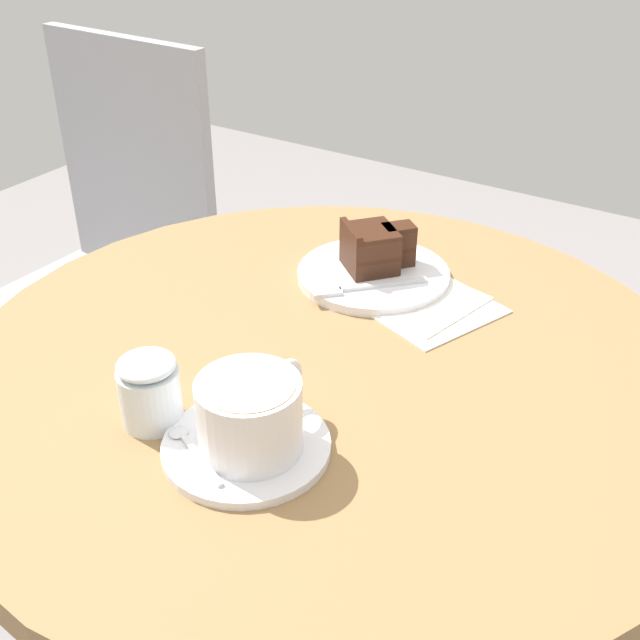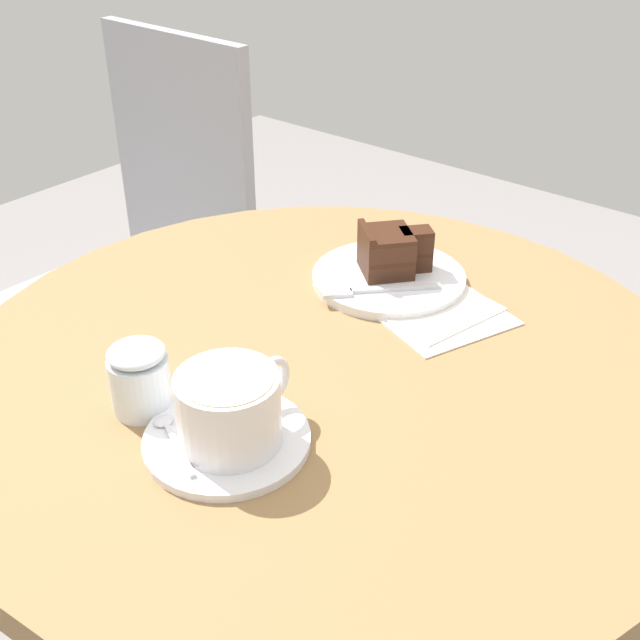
# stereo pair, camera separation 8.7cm
# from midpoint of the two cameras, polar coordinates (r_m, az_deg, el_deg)

# --- Properties ---
(cafe_table) EXTENTS (0.82, 0.82, 0.70)m
(cafe_table) POSITION_cam_midpoint_polar(r_m,az_deg,el_deg) (0.94, -2.11, -8.32)
(cafe_table) COLOR olive
(cafe_table) RESTS_ON ground
(saucer) EXTENTS (0.16, 0.16, 0.01)m
(saucer) POSITION_cam_midpoint_polar(r_m,az_deg,el_deg) (0.76, -8.55, -8.99)
(saucer) COLOR white
(saucer) RESTS_ON cafe_table
(coffee_cup) EXTENTS (0.13, 0.10, 0.07)m
(coffee_cup) POSITION_cam_midpoint_polar(r_m,az_deg,el_deg) (0.73, -8.37, -6.71)
(coffee_cup) COLOR white
(coffee_cup) RESTS_ON saucer
(teaspoon) EXTENTS (0.05, 0.09, 0.00)m
(teaspoon) POSITION_cam_midpoint_polar(r_m,az_deg,el_deg) (0.76, -12.53, -8.92)
(teaspoon) COLOR silver
(teaspoon) RESTS_ON saucer
(cake_plate) EXTENTS (0.19, 0.19, 0.01)m
(cake_plate) POSITION_cam_midpoint_polar(r_m,az_deg,el_deg) (1.03, 1.41, 3.18)
(cake_plate) COLOR white
(cake_plate) RESTS_ON cafe_table
(cake_slice) EXTENTS (0.10, 0.09, 0.06)m
(cake_slice) POSITION_cam_midpoint_polar(r_m,az_deg,el_deg) (1.02, 1.43, 5.08)
(cake_slice) COLOR #422619
(cake_slice) RESTS_ON cake_plate
(fork) EXTENTS (0.12, 0.11, 0.00)m
(fork) POSITION_cam_midpoint_polar(r_m,az_deg,el_deg) (0.98, 0.03, 2.23)
(fork) COLOR silver
(fork) RESTS_ON cake_plate
(napkin) EXTENTS (0.18, 0.19, 0.00)m
(napkin) POSITION_cam_midpoint_polar(r_m,az_deg,el_deg) (0.98, 4.84, 1.19)
(napkin) COLOR silver
(napkin) RESTS_ON cafe_table
(cafe_chair) EXTENTS (0.39, 0.39, 0.89)m
(cafe_chair) POSITION_cam_midpoint_polar(r_m,az_deg,el_deg) (1.55, -16.22, 4.69)
(cafe_chair) COLOR #9E9EA3
(cafe_chair) RESTS_ON ground
(sugar_pot) EXTENTS (0.06, 0.06, 0.08)m
(sugar_pot) POSITION_cam_midpoint_polar(r_m,az_deg,el_deg) (0.79, -15.13, -4.92)
(sugar_pot) COLOR silver
(sugar_pot) RESTS_ON cafe_table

